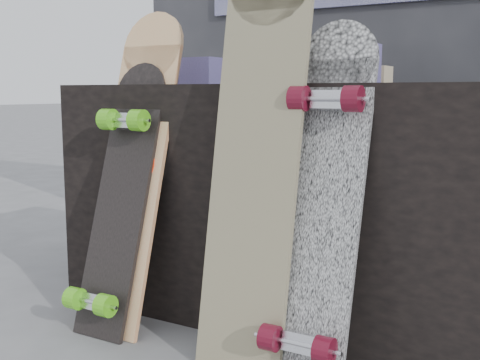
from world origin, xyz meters
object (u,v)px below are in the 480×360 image
Objects in this scene: longboard_geisha at (135,160)px; skateboard_dark at (120,194)px; longboard_celtic at (257,138)px; vendor_table at (296,202)px; longboard_cascadia at (321,196)px.

longboard_geisha reaches higher than skateboard_dark.
longboard_celtic is at bearing 0.63° from skateboard_dark.
vendor_table is 1.31× the size of longboard_celtic.
longboard_geisha reaches higher than vendor_table.
longboard_celtic is at bearing -6.92° from longboard_geisha.
longboard_celtic is at bearing -177.34° from longboard_cascadia.
longboard_geisha is 0.12m from skateboard_dark.
longboard_cascadia is (0.25, -0.38, 0.10)m from vendor_table.
longboard_geisha reaches higher than longboard_cascadia.
vendor_table is at bearing 37.00° from longboard_geisha.
longboard_cascadia is at bearing 2.66° from longboard_celtic.
longboard_cascadia is at bearing -4.27° from longboard_geisha.
skateboard_dark is at bearing -138.56° from vendor_table.
skateboard_dark is at bearing -99.16° from longboard_geisha.
longboard_celtic is 0.55m from skateboard_dark.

